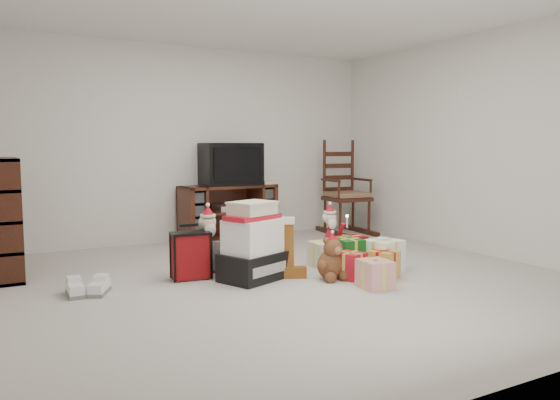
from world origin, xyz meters
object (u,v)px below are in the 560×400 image
object	(u,v)px
gift_pile	(253,247)
teddy_bear	(331,261)
red_suitcase	(191,256)
crt_television	(230,164)
rocking_chair	(344,200)
bookshelf	(2,220)
gift_cluster	(359,259)
sneaker_pair	(87,289)
mrs_claus_figurine	(208,248)
tv_stand	(229,213)
santa_figurine	(330,238)

from	to	relation	value
gift_pile	teddy_bear	distance (m)	0.74
red_suitcase	teddy_bear	world-z (taller)	red_suitcase
red_suitcase	crt_television	world-z (taller)	crt_television
rocking_chair	bookshelf	bearing A→B (deg)	-167.50
gift_pile	teddy_bear	world-z (taller)	gift_pile
rocking_chair	red_suitcase	world-z (taller)	rocking_chair
gift_cluster	bookshelf	bearing A→B (deg)	153.25
sneaker_pair	mrs_claus_figurine	bearing A→B (deg)	18.72
teddy_bear	red_suitcase	bearing A→B (deg)	151.10
rocking_chair	crt_television	xyz separation A→B (m)	(-1.63, 0.27, 0.53)
rocking_chair	red_suitcase	size ratio (longest dim) A/B	2.66
red_suitcase	teddy_bear	size ratio (longest dim) A/B	1.32
gift_cluster	sneaker_pair	bearing A→B (deg)	169.06
teddy_bear	crt_television	size ratio (longest dim) A/B	0.51
crt_television	red_suitcase	bearing A→B (deg)	-121.16
bookshelf	crt_television	bearing A→B (deg)	17.28
tv_stand	sneaker_pair	distance (m)	2.83
bookshelf	teddy_bear	xyz separation A→B (m)	(2.65, -1.59, -0.37)
mrs_claus_figurine	santa_figurine	bearing A→B (deg)	1.20
rocking_chair	crt_television	distance (m)	1.74
santa_figurine	bookshelf	bearing A→B (deg)	164.46
rocking_chair	red_suitcase	bearing A→B (deg)	-146.57
gift_pile	red_suitcase	bearing A→B (deg)	126.74
gift_pile	rocking_chair	bearing A→B (deg)	16.37
sneaker_pair	gift_cluster	size ratio (longest dim) A/B	0.31
gift_pile	gift_cluster	size ratio (longest dim) A/B	0.59
gift_cluster	gift_pile	bearing A→B (deg)	165.76
tv_stand	red_suitcase	xyz separation A→B (m)	(-1.16, -1.78, -0.14)
bookshelf	sneaker_pair	xyz separation A→B (m)	(0.57, -1.05, -0.49)
sneaker_pair	crt_television	distance (m)	3.01
bookshelf	crt_television	distance (m)	2.88
gift_pile	crt_television	xyz separation A→B (m)	(0.71, 2.11, 0.69)
bookshelf	red_suitcase	size ratio (longest dim) A/B	2.18
santa_figurine	crt_television	bearing A→B (deg)	103.39
tv_stand	rocking_chair	distance (m)	1.69
santa_figurine	crt_television	size ratio (longest dim) A/B	0.80
gift_pile	gift_cluster	bearing A→B (deg)	-35.91
santa_figurine	crt_television	distance (m)	1.92
santa_figurine	gift_cluster	distance (m)	0.67
tv_stand	sneaker_pair	xyz separation A→B (m)	(-2.10, -1.87, -0.31)
sneaker_pair	gift_cluster	bearing A→B (deg)	0.13
rocking_chair	gift_cluster	xyz separation A→B (m)	(-1.32, -2.09, -0.33)
bookshelf	sneaker_pair	world-z (taller)	bookshelf
santa_figurine	gift_cluster	world-z (taller)	santa_figurine
bookshelf	santa_figurine	world-z (taller)	bookshelf
tv_stand	bookshelf	size ratio (longest dim) A/B	1.16
mrs_claus_figurine	sneaker_pair	xyz separation A→B (m)	(-1.14, -0.15, -0.21)
red_suitcase	crt_television	xyz separation A→B (m)	(1.20, 1.81, 0.77)
rocking_chair	mrs_claus_figurine	bearing A→B (deg)	-145.87
teddy_bear	sneaker_pair	size ratio (longest dim) A/B	1.04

